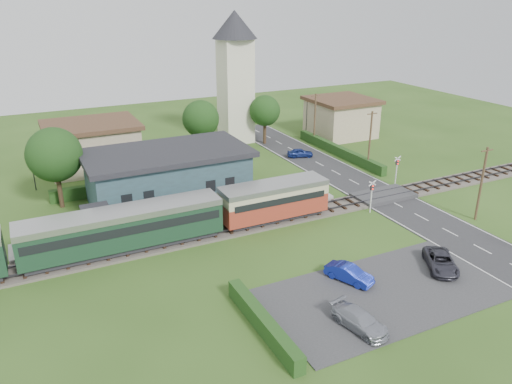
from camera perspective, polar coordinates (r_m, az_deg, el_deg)
name	(u,v)px	position (r m, az deg, el deg)	size (l,w,h in m)	color
ground	(311,223)	(46.00, 6.29, -3.59)	(120.00, 120.00, 0.00)	#2D4C19
railway_track	(300,214)	(47.49, 5.02, -2.54)	(76.00, 3.20, 0.49)	#4C443D
road	(396,204)	(51.66, 15.74, -1.35)	(6.00, 70.00, 0.05)	#28282B
car_park	(384,293)	(36.82, 14.37, -11.10)	(17.00, 9.00, 0.08)	#333335
crossing_deck	(383,196)	(52.96, 14.35, -0.39)	(6.20, 3.40, 0.45)	#333335
platform	(188,220)	(46.29, -7.76, -3.18)	(30.00, 3.00, 0.45)	gray
equipment_hut	(97,221)	(44.12, -17.74, -3.20)	(2.30, 2.30, 2.55)	beige
station_building	(168,175)	(50.51, -10.03, 1.88)	(16.00, 9.00, 5.30)	#2F4245
train	(82,236)	(40.90, -19.27, -4.76)	(43.20, 2.90, 3.40)	#232328
church_tower	(235,68)	(69.34, -2.40, 14.00)	(6.00, 6.00, 17.60)	beige
house_west	(93,145)	(62.66, -18.16, 5.13)	(10.80, 8.80, 5.50)	tan
house_east	(341,117)	(74.64, 9.68, 8.47)	(8.80, 8.80, 5.50)	tan
hedge_carpark	(263,323)	(31.96, 0.81, -14.72)	(0.80, 9.00, 1.20)	#193814
hedge_roadside	(339,151)	(65.66, 9.44, 4.67)	(0.80, 18.00, 1.20)	#193814
hedge_station	(157,180)	(55.30, -11.24, 1.31)	(22.00, 0.80, 1.30)	#193814
tree_a	(54,155)	(50.97, -22.05, 3.96)	(5.20, 5.20, 8.00)	#332316
tree_b	(201,119)	(63.17, -6.33, 8.31)	(4.60, 4.60, 7.34)	#332316
tree_c	(265,111)	(68.92, 1.01, 9.26)	(4.20, 4.20, 6.78)	#332316
utility_pole_b	(481,183)	(49.51, 24.36, 0.94)	(1.40, 0.22, 7.00)	#473321
utility_pole_c	(370,140)	(60.25, 12.89, 5.86)	(1.40, 0.22, 7.00)	#473321
utility_pole_d	(315,118)	(69.65, 6.74, 8.38)	(1.40, 0.22, 7.00)	#473321
crossing_signal_near	(372,192)	(48.37, 13.09, 0.03)	(0.84, 0.28, 3.28)	silver
crossing_signal_far	(397,166)	(56.25, 15.81, 2.86)	(0.84, 0.28, 3.28)	silver
streetlamp_west	(32,163)	(57.32, -24.27, 3.02)	(0.30, 0.30, 5.15)	#3F3F47
streetlamp_east	(307,114)	(74.83, 5.83, 8.90)	(0.30, 0.30, 5.15)	#3F3F47
car_on_road	(300,153)	(64.19, 5.06, 4.49)	(1.31, 3.27, 1.11)	navy
car_park_blue	(349,274)	(37.29, 10.59, -9.15)	(1.26, 3.61, 1.19)	#13249A
car_park_silver	(360,320)	(32.71, 11.78, -14.15)	(1.64, 4.03, 1.17)	#9699A5
car_park_dark	(441,261)	(40.68, 20.37, -7.46)	(1.98, 4.30, 1.19)	#302F3A
pedestrian_near	(266,195)	(48.81, 1.17, -0.34)	(0.57, 0.37, 1.55)	gray
pedestrian_far	(138,221)	(44.35, -13.30, -3.29)	(0.78, 0.61, 1.61)	gray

